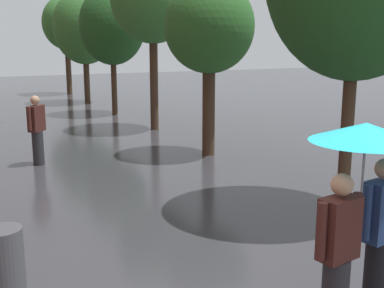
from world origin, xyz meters
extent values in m
cylinder|color=#473323|center=(2.93, 2.18, 1.32)|extent=(0.21, 0.21, 2.63)
cylinder|color=#473323|center=(2.93, 6.91, 1.17)|extent=(0.32, 0.32, 2.35)
ellipsoid|color=#2D6628|center=(2.93, 6.91, 3.21)|extent=(2.21, 2.21, 2.29)
cylinder|color=#473323|center=(3.13, 10.92, 1.56)|extent=(0.26, 0.26, 3.12)
cylinder|color=#473323|center=(3.06, 14.88, 1.16)|extent=(0.22, 0.22, 2.32)
ellipsoid|color=#235623|center=(3.06, 14.88, 3.46)|extent=(2.54, 2.54, 3.03)
cylinder|color=#473323|center=(3.09, 19.04, 1.12)|extent=(0.27, 0.27, 2.24)
ellipsoid|color=#387533|center=(3.09, 19.04, 3.52)|extent=(2.86, 2.86, 3.43)
cylinder|color=#473323|center=(3.24, 23.31, 1.39)|extent=(0.29, 0.29, 2.78)
ellipsoid|color=#387533|center=(3.24, 23.31, 3.86)|extent=(2.55, 2.55, 2.87)
cube|color=#4C231E|center=(0.20, -0.52, 1.11)|extent=(0.43, 0.27, 0.61)
sphere|color=tan|center=(0.20, -0.52, 1.54)|extent=(0.21, 0.21, 0.21)
cylinder|color=#4C231E|center=(-0.04, -0.56, 1.14)|extent=(0.09, 0.09, 0.55)
cylinder|color=#4C231E|center=(0.45, -0.49, 1.14)|extent=(0.09, 0.09, 0.55)
cylinder|color=black|center=(0.86, -0.43, 0.42)|extent=(0.26, 0.26, 0.84)
cube|color=navy|center=(0.86, -0.43, 1.15)|extent=(0.43, 0.27, 0.63)
cylinder|color=navy|center=(0.61, -0.46, 1.18)|extent=(0.09, 0.09, 0.56)
cylinder|color=#9E9EA3|center=(0.53, -0.45, 1.36)|extent=(0.02, 0.02, 1.12)
cone|color=#1EB2C6|center=(0.53, -0.45, 1.99)|extent=(1.07, 1.07, 0.18)
cylinder|color=#4C4C51|center=(-2.57, 1.61, 0.42)|extent=(0.44, 0.44, 0.85)
cylinder|color=#2D2D33|center=(-1.13, 7.79, 0.40)|extent=(0.26, 0.26, 0.80)
cube|color=#4C231E|center=(-1.13, 7.79, 1.10)|extent=(0.44, 0.44, 0.60)
sphere|color=tan|center=(-1.13, 7.79, 1.52)|extent=(0.21, 0.21, 0.21)
cylinder|color=#4C231E|center=(-0.95, 7.96, 1.13)|extent=(0.09, 0.09, 0.54)
cylinder|color=#4C231E|center=(-1.31, 7.62, 1.13)|extent=(0.09, 0.09, 0.54)
camera|label=1|loc=(-2.98, -3.70, 2.82)|focal=45.42mm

